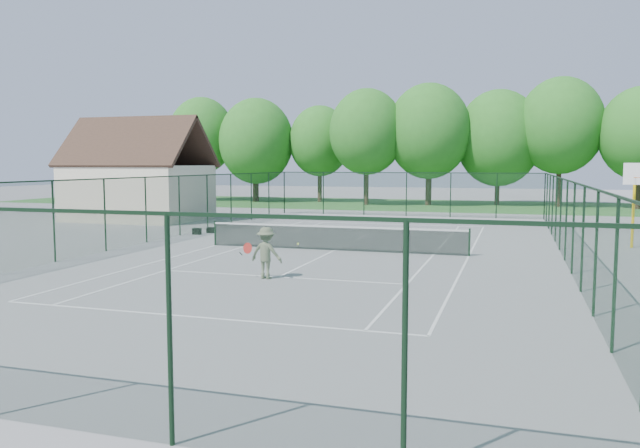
{
  "coord_description": "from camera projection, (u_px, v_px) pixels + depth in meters",
  "views": [
    {
      "loc": [
        7.13,
        -24.81,
        3.62
      ],
      "look_at": [
        0.0,
        -2.0,
        1.3
      ],
      "focal_mm": 35.0,
      "sensor_mm": 36.0,
      "label": 1
    }
  ],
  "objects": [
    {
      "name": "ground",
      "position": [
        334.0,
        251.0,
        26.04
      ],
      "size": [
        140.0,
        140.0,
        0.0
      ],
      "primitive_type": "plane",
      "color": "gray",
      "rests_on": "ground"
    },
    {
      "name": "fence_enclosure",
      "position": [
        334.0,
        213.0,
        25.89
      ],
      "size": [
        18.05,
        36.05,
        3.02
      ],
      "color": "#15331E",
      "rests_on": "ground"
    },
    {
      "name": "grass_far",
      "position": [
        429.0,
        205.0,
        54.54
      ],
      "size": [
        80.0,
        16.0,
        0.01
      ],
      "primitive_type": "cube",
      "color": "#326F2C",
      "rests_on": "ground"
    },
    {
      "name": "tennis_net",
      "position": [
        334.0,
        237.0,
        25.98
      ],
      "size": [
        11.08,
        0.08,
        1.1
      ],
      "color": "black",
      "rests_on": "ground"
    },
    {
      "name": "tree_line_far",
      "position": [
        430.0,
        136.0,
        53.96
      ],
      "size": [
        39.4,
        6.4,
        9.7
      ],
      "color": "#3A2A1C",
      "rests_on": "ground"
    },
    {
      "name": "tennis_player",
      "position": [
        266.0,
        253.0,
        19.62
      ],
      "size": [
        1.82,
        0.82,
        1.64
      ],
      "color": "#62684C",
      "rests_on": "ground"
    },
    {
      "name": "court_lines",
      "position": [
        334.0,
        250.0,
        26.04
      ],
      "size": [
        11.05,
        23.85,
        0.01
      ],
      "color": "white",
      "rests_on": "ground"
    },
    {
      "name": "sports_bag_b",
      "position": [
        210.0,
        230.0,
        32.64
      ],
      "size": [
        0.4,
        0.26,
        0.3
      ],
      "primitive_type": "cube",
      "rotation": [
        0.0,
        0.0,
        0.06
      ],
      "color": "black",
      "rests_on": "ground"
    },
    {
      "name": "basketball_goal",
      "position": [
        637.0,
        189.0,
        26.21
      ],
      "size": [
        1.2,
        1.43,
        3.65
      ],
      "color": "yellow",
      "rests_on": "ground"
    },
    {
      "name": "sports_bag_a",
      "position": [
        197.0,
        231.0,
        31.88
      ],
      "size": [
        0.43,
        0.27,
        0.34
      ],
      "primitive_type": "cube",
      "rotation": [
        0.0,
        0.0,
        0.05
      ],
      "color": "black",
      "rests_on": "ground"
    },
    {
      "name": "utility_building",
      "position": [
        138.0,
        171.0,
        39.99
      ],
      "size": [
        8.6,
        6.27,
        6.63
      ],
      "color": "beige",
      "rests_on": "ground"
    }
  ]
}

